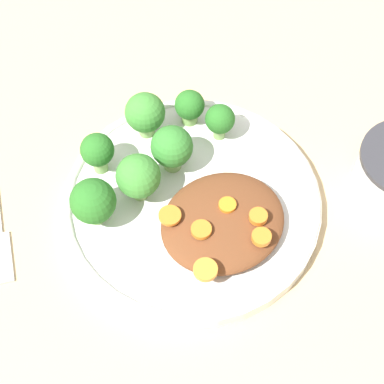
# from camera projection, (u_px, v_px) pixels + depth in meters

# --- Properties ---
(ground_plane) EXTENTS (4.00, 4.00, 0.00)m
(ground_plane) POSITION_uv_depth(u_px,v_px,m) (192.00, 208.00, 0.71)
(ground_plane) COLOR tan
(plate) EXTENTS (0.28, 0.28, 0.02)m
(plate) POSITION_uv_depth(u_px,v_px,m) (192.00, 202.00, 0.70)
(plate) COLOR silver
(plate) RESTS_ON ground_plane
(stew_mound) EXTENTS (0.13, 0.12, 0.03)m
(stew_mound) POSITION_uv_depth(u_px,v_px,m) (223.00, 222.00, 0.67)
(stew_mound) COLOR brown
(stew_mound) RESTS_ON plate
(broccoli_floret_0) EXTENTS (0.05, 0.05, 0.06)m
(broccoli_floret_0) POSITION_uv_depth(u_px,v_px,m) (172.00, 148.00, 0.69)
(broccoli_floret_0) COLOR #7FA85B
(broccoli_floret_0) RESTS_ON plate
(broccoli_floret_1) EXTENTS (0.05, 0.05, 0.06)m
(broccoli_floret_1) POSITION_uv_depth(u_px,v_px,m) (93.00, 202.00, 0.65)
(broccoli_floret_1) COLOR #759E51
(broccoli_floret_1) RESTS_ON plate
(broccoli_floret_2) EXTENTS (0.05, 0.05, 0.06)m
(broccoli_floret_2) POSITION_uv_depth(u_px,v_px,m) (145.00, 114.00, 0.72)
(broccoli_floret_2) COLOR #7FA85B
(broccoli_floret_2) RESTS_ON plate
(broccoli_floret_3) EXTENTS (0.04, 0.04, 0.05)m
(broccoli_floret_3) POSITION_uv_depth(u_px,v_px,m) (98.00, 151.00, 0.69)
(broccoli_floret_3) COLOR #7FA85B
(broccoli_floret_3) RESTS_ON plate
(broccoli_floret_4) EXTENTS (0.05, 0.05, 0.06)m
(broccoli_floret_4) POSITION_uv_depth(u_px,v_px,m) (138.00, 177.00, 0.67)
(broccoli_floret_4) COLOR #7FA85B
(broccoli_floret_4) RESTS_ON plate
(broccoli_floret_5) EXTENTS (0.03, 0.03, 0.05)m
(broccoli_floret_5) POSITION_uv_depth(u_px,v_px,m) (220.00, 120.00, 0.72)
(broccoli_floret_5) COLOR #7FA85B
(broccoli_floret_5) RESTS_ON plate
(broccoli_floret_6) EXTENTS (0.03, 0.03, 0.05)m
(broccoli_floret_6) POSITION_uv_depth(u_px,v_px,m) (190.00, 106.00, 0.73)
(broccoli_floret_6) COLOR #759E51
(broccoli_floret_6) RESTS_ON plate
(carrot_slice_0) EXTENTS (0.02, 0.02, 0.00)m
(carrot_slice_0) POSITION_uv_depth(u_px,v_px,m) (227.00, 205.00, 0.66)
(carrot_slice_0) COLOR orange
(carrot_slice_0) RESTS_ON stew_mound
(carrot_slice_1) EXTENTS (0.02, 0.02, 0.01)m
(carrot_slice_1) POSITION_uv_depth(u_px,v_px,m) (201.00, 230.00, 0.65)
(carrot_slice_1) COLOR orange
(carrot_slice_1) RESTS_ON stew_mound
(carrot_slice_2) EXTENTS (0.02, 0.02, 0.01)m
(carrot_slice_2) POSITION_uv_depth(u_px,v_px,m) (261.00, 237.00, 0.64)
(carrot_slice_2) COLOR orange
(carrot_slice_2) RESTS_ON stew_mound
(carrot_slice_3) EXTENTS (0.02, 0.02, 0.01)m
(carrot_slice_3) POSITION_uv_depth(u_px,v_px,m) (258.00, 217.00, 0.65)
(carrot_slice_3) COLOR orange
(carrot_slice_3) RESTS_ON stew_mound
(carrot_slice_4) EXTENTS (0.02, 0.02, 0.01)m
(carrot_slice_4) POSITION_uv_depth(u_px,v_px,m) (205.00, 270.00, 0.62)
(carrot_slice_4) COLOR orange
(carrot_slice_4) RESTS_ON stew_mound
(carrot_slice_5) EXTENTS (0.02, 0.02, 0.00)m
(carrot_slice_5) POSITION_uv_depth(u_px,v_px,m) (170.00, 216.00, 0.65)
(carrot_slice_5) COLOR orange
(carrot_slice_5) RESTS_ON stew_mound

